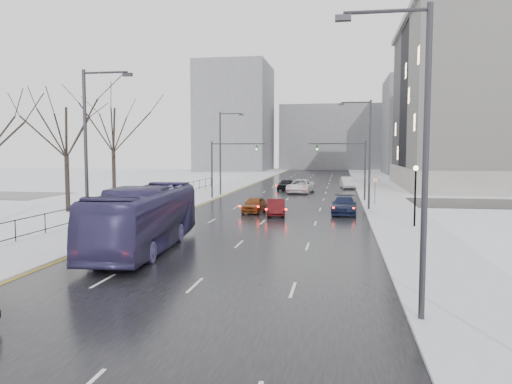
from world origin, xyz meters
The scene contains 26 objects.
road centered at (0.00, 60.00, 0.02)m, with size 16.00×150.00×0.04m, color black.
cross_road centered at (0.00, 48.00, 0.02)m, with size 130.00×10.00×0.04m, color black.
sidewalk_left centered at (-10.50, 60.00, 0.08)m, with size 5.00×150.00×0.16m, color silver.
sidewalk_right centered at (10.50, 60.00, 0.08)m, with size 5.00×150.00×0.16m, color silver.
park_strip centered at (-20.00, 60.00, 0.06)m, with size 14.00×150.00×0.12m, color white.
tree_park_d centered at (-17.80, 34.00, 0.00)m, with size 8.75×8.75×12.50m, color black, non-canonical shape.
tree_park_e centered at (-18.20, 44.00, 0.00)m, with size 9.45×9.45×13.50m, color black, non-canonical shape.
iron_fence centered at (-13.00, 30.00, 0.91)m, with size 0.06×70.00×1.30m.
streetlight_r_near centered at (8.17, 10.00, 5.62)m, with size 2.95×0.25×10.00m.
streetlight_r_mid centered at (8.17, 40.00, 5.62)m, with size 2.95×0.25×10.00m.
streetlight_l_near centered at (-8.17, 20.00, 5.62)m, with size 2.95×0.25×10.00m.
streetlight_l_far centered at (-8.17, 52.00, 5.62)m, with size 2.95×0.25×10.00m.
lamppost_r_mid centered at (11.00, 30.00, 2.94)m, with size 0.36×0.36×4.28m.
mast_signal_right centered at (7.33, 48.00, 4.11)m, with size 6.10×0.33×6.50m.
mast_signal_left centered at (-7.33, 48.00, 4.11)m, with size 6.10×0.33×6.50m.
no_uturn_sign centered at (9.20, 44.00, 2.30)m, with size 0.60×0.06×2.70m.
bldg_far_right centered at (28.00, 115.00, 11.00)m, with size 24.00×20.00×22.00m, color slate.
bldg_far_left centered at (-22.00, 125.00, 14.00)m, with size 18.00×22.00×28.00m, color slate.
bldg_far_center centered at (4.00, 140.00, 9.00)m, with size 30.00×18.00×18.00m, color slate.
bus centered at (-4.80, 19.62, 1.80)m, with size 2.95×12.61×3.51m, color navy.
sedan_center_near centered at (-1.62, 36.70, 0.73)m, with size 1.63×4.05×1.38m, color brown.
sedan_right_near centered at (0.50, 35.02, 0.73)m, with size 1.46×4.17×1.38m, color #460C0F.
sedan_right_cross centered at (0.80, 57.32, 0.89)m, with size 2.83×6.15×1.71m, color white.
sedan_right_far centered at (6.16, 37.02, 0.79)m, with size 2.10×5.17×1.50m, color #121937.
sedan_center_far centered at (-1.52, 61.71, 0.79)m, with size 1.77×4.40×1.50m, color black.
sedan_right_distant centered at (6.86, 65.98, 0.86)m, with size 1.74×4.98×1.64m, color silver.
Camera 1 is at (5.77, -6.21, 5.55)m, focal length 35.00 mm.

